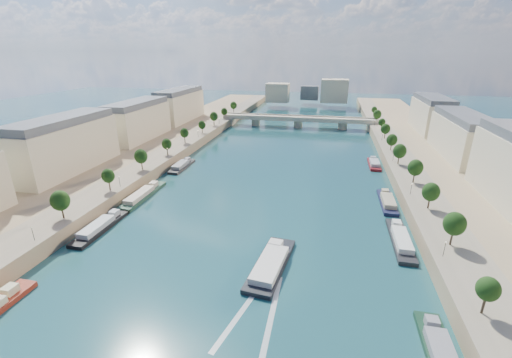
% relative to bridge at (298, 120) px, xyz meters
% --- Properties ---
extents(ground, '(700.00, 700.00, 0.00)m').
position_rel_bridge_xyz_m(ground, '(0.00, -115.75, -5.08)').
color(ground, '#0B2833').
rests_on(ground, ground).
extents(quay_left, '(44.00, 520.00, 5.00)m').
position_rel_bridge_xyz_m(quay_left, '(-72.00, -115.75, -2.58)').
color(quay_left, '#9E8460').
rests_on(quay_left, ground).
extents(quay_right, '(44.00, 520.00, 5.00)m').
position_rel_bridge_xyz_m(quay_right, '(72.00, -115.75, -2.58)').
color(quay_right, '#9E8460').
rests_on(quay_right, ground).
extents(pave_left, '(14.00, 520.00, 0.10)m').
position_rel_bridge_xyz_m(pave_left, '(-57.00, -115.75, -0.03)').
color(pave_left, gray).
rests_on(pave_left, quay_left).
extents(pave_right, '(14.00, 520.00, 0.10)m').
position_rel_bridge_xyz_m(pave_right, '(57.00, -115.75, -0.03)').
color(pave_right, gray).
rests_on(pave_right, quay_right).
extents(trees_left, '(4.80, 268.80, 8.26)m').
position_rel_bridge_xyz_m(trees_left, '(-55.00, -113.75, 5.39)').
color(trees_left, '#382B1E').
rests_on(trees_left, ground).
extents(trees_right, '(4.80, 268.80, 8.26)m').
position_rel_bridge_xyz_m(trees_right, '(55.00, -105.75, 5.39)').
color(trees_right, '#382B1E').
rests_on(trees_right, ground).
extents(lamps_left, '(0.36, 200.36, 4.28)m').
position_rel_bridge_xyz_m(lamps_left, '(-52.50, -125.75, 2.70)').
color(lamps_left, black).
rests_on(lamps_left, ground).
extents(lamps_right, '(0.36, 200.36, 4.28)m').
position_rel_bridge_xyz_m(lamps_right, '(52.50, -110.75, 2.70)').
color(lamps_right, black).
rests_on(lamps_right, ground).
extents(buildings_left, '(16.00, 226.00, 23.20)m').
position_rel_bridge_xyz_m(buildings_left, '(-85.00, -103.75, 11.37)').
color(buildings_left, beige).
rests_on(buildings_left, ground).
extents(buildings_right, '(16.00, 226.00, 23.20)m').
position_rel_bridge_xyz_m(buildings_right, '(85.00, -103.75, 11.37)').
color(buildings_right, beige).
rests_on(buildings_right, ground).
extents(skyline, '(79.00, 42.00, 22.00)m').
position_rel_bridge_xyz_m(skyline, '(3.19, 103.78, 9.57)').
color(skyline, beige).
rests_on(skyline, ground).
extents(bridge, '(112.00, 12.00, 8.15)m').
position_rel_bridge_xyz_m(bridge, '(0.00, 0.00, 0.00)').
color(bridge, '#C1B79E').
rests_on(bridge, ground).
extents(tour_barge, '(10.09, 26.23, 3.63)m').
position_rel_bridge_xyz_m(tour_barge, '(10.35, -177.08, -4.16)').
color(tour_barge, black).
rests_on(tour_barge, ground).
extents(wake, '(10.73, 26.01, 0.04)m').
position_rel_bridge_xyz_m(wake, '(10.35, -193.73, -5.06)').
color(wake, silver).
rests_on(wake, ground).
extents(moored_barges_left, '(5.00, 153.61, 3.60)m').
position_rel_bridge_xyz_m(moored_barges_left, '(-45.50, -172.58, -4.24)').
color(moored_barges_left, '#1A1938').
rests_on(moored_barges_left, ground).
extents(moored_barges_right, '(5.00, 164.47, 3.60)m').
position_rel_bridge_xyz_m(moored_barges_right, '(45.50, -161.40, -4.24)').
color(moored_barges_right, black).
rests_on(moored_barges_right, ground).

